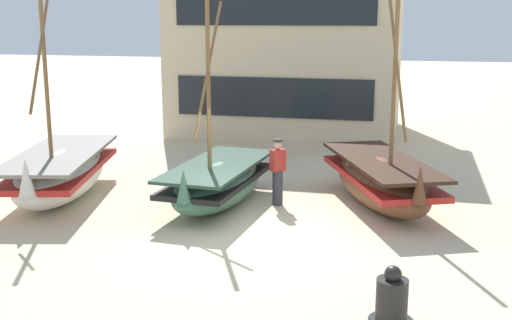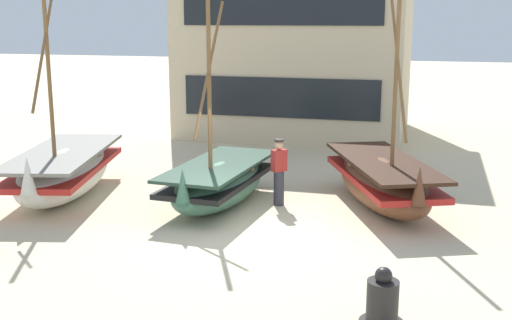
{
  "view_description": "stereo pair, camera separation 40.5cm",
  "coord_description": "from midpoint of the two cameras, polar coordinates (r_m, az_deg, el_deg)",
  "views": [
    {
      "loc": [
        3.49,
        -12.91,
        4.59
      ],
      "look_at": [
        0.0,
        1.0,
        1.4
      ],
      "focal_mm": 44.78,
      "sensor_mm": 36.0,
      "label": 1
    },
    {
      "loc": [
        3.88,
        -12.8,
        4.59
      ],
      "look_at": [
        0.0,
        1.0,
        1.4
      ],
      "focal_mm": 44.78,
      "sensor_mm": 36.0,
      "label": 2
    }
  ],
  "objects": [
    {
      "name": "capstan_winch",
      "position": [
        10.07,
        12.37,
        -12.48
      ],
      "size": [
        0.69,
        0.69,
        0.98
      ],
      "color": "black",
      "rests_on": "ground"
    },
    {
      "name": "fishing_boat_far_right",
      "position": [
        15.95,
        -2.59,
        -1.97
      ],
      "size": [
        1.98,
        4.42,
        5.06
      ],
      "color": "#427056",
      "rests_on": "ground"
    },
    {
      "name": "fishing_boat_centre_large",
      "position": [
        17.42,
        -16.15,
        -0.96
      ],
      "size": [
        3.07,
        5.37,
        6.09
      ],
      "color": "silver",
      "rests_on": "ground"
    },
    {
      "name": "ground_plane",
      "position": [
        14.14,
        -0.28,
        -6.4
      ],
      "size": [
        120.0,
        120.0,
        0.0
      ],
      "primitive_type": "plane",
      "color": "beige"
    },
    {
      "name": "harbor_building_main",
      "position": [
        26.1,
        4.3,
        9.96
      ],
      "size": [
        8.92,
        6.7,
        6.83
      ],
      "color": "beige",
      "rests_on": "ground"
    },
    {
      "name": "fisherman_by_hull",
      "position": [
        15.88,
        2.8,
        -1.15
      ],
      "size": [
        0.41,
        0.41,
        1.68
      ],
      "color": "#33333D",
      "rests_on": "ground"
    },
    {
      "name": "fishing_boat_near_left",
      "position": [
        16.1,
        11.97,
        -1.83
      ],
      "size": [
        3.42,
        5.04,
        5.77
      ],
      "color": "brown",
      "rests_on": "ground"
    }
  ]
}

